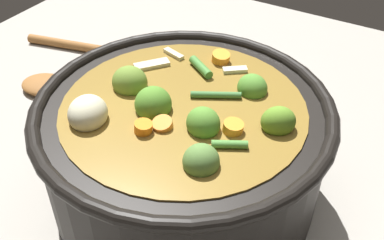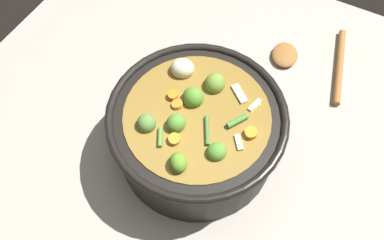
# 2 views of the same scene
# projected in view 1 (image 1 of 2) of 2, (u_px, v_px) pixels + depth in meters

# --- Properties ---
(ground_plane) EXTENTS (1.10, 1.10, 0.00)m
(ground_plane) POSITION_uv_depth(u_px,v_px,m) (185.00, 191.00, 0.57)
(ground_plane) COLOR #9E998E
(cooking_pot) EXTENTS (0.32, 0.32, 0.16)m
(cooking_pot) POSITION_uv_depth(u_px,v_px,m) (184.00, 148.00, 0.52)
(cooking_pot) COLOR black
(cooking_pot) RESTS_ON ground_plane
(wooden_spoon) EXTENTS (0.19, 0.21, 0.02)m
(wooden_spoon) POSITION_uv_depth(u_px,v_px,m) (61.00, 68.00, 0.77)
(wooden_spoon) COLOR #945E2E
(wooden_spoon) RESTS_ON ground_plane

